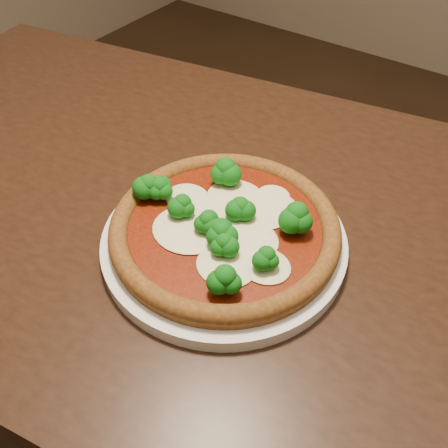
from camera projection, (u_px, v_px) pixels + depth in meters
The scene contains 4 objects.
floor at pixel (300, 439), 1.21m from camera, with size 4.00×4.00×0.00m, color black.
dining_table at pixel (208, 254), 0.76m from camera, with size 1.41×0.92×0.75m.
plate at pixel (224, 241), 0.63m from camera, with size 0.31×0.31×0.02m, color silver.
pizza at pixel (225, 226), 0.62m from camera, with size 0.29×0.29×0.06m.
Camera 1 is at (0.13, -0.51, 1.22)m, focal length 40.00 mm.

